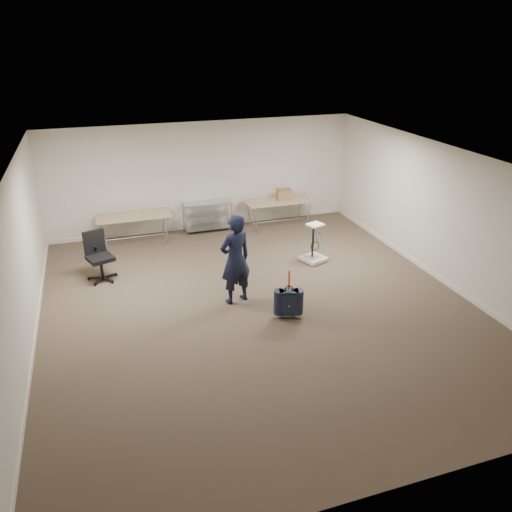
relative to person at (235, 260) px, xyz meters
name	(u,v)px	position (x,y,z in m)	size (l,w,h in m)	color
ground	(258,306)	(0.35, -0.32, -0.89)	(9.00, 9.00, 0.00)	#423428
room_shell	(238,273)	(0.35, 1.07, -0.84)	(8.00, 9.00, 9.00)	silver
folding_table_left	(134,217)	(-1.55, 3.63, -0.21)	(1.80, 0.75, 0.73)	tan
folding_table_right	(279,202)	(2.25, 3.63, -0.21)	(1.80, 0.75, 0.73)	tan
wire_shelf	(207,215)	(0.35, 3.88, -0.45)	(1.22, 0.47, 0.80)	#BABCC1
person	(235,260)	(0.00, 0.00, 0.00)	(0.65, 0.43, 1.78)	black
suitcase	(289,302)	(0.74, -0.90, -0.57)	(0.39, 0.29, 0.95)	black
office_chair	(100,265)	(-2.45, 1.82, -0.57)	(0.64, 0.64, 1.05)	black
equipment_cart	(314,252)	(2.21, 1.23, -0.65)	(0.63, 0.63, 0.91)	beige
cardboard_box	(284,194)	(2.40, 3.65, -0.02)	(0.38, 0.28, 0.28)	olive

